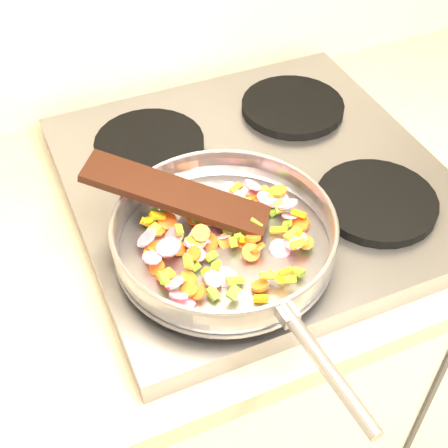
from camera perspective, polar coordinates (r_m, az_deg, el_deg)
name	(u,v)px	position (r m, az deg, el deg)	size (l,w,h in m)	color
cooktop	(257,184)	(1.05, 3.00, 3.68)	(0.60, 0.60, 0.04)	#939399
grate_fl	(212,254)	(0.90, -1.13, -2.80)	(0.19, 0.19, 0.02)	black
grate_fr	(376,201)	(1.01, 13.77, 2.02)	(0.19, 0.19, 0.02)	black
grate_bl	(149,144)	(1.09, -6.84, 7.28)	(0.19, 0.19, 0.02)	black
grate_br	(293,107)	(1.18, 6.29, 10.62)	(0.19, 0.19, 0.02)	black
saute_pan	(225,234)	(0.87, 0.07, -0.94)	(0.35, 0.52, 0.06)	#9E9EA5
vegetable_heap	(223,233)	(0.89, -0.12, -0.81)	(0.26, 0.26, 0.05)	#FF5919
wooden_spatula	(176,194)	(0.90, -4.41, 2.71)	(0.27, 0.06, 0.01)	black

